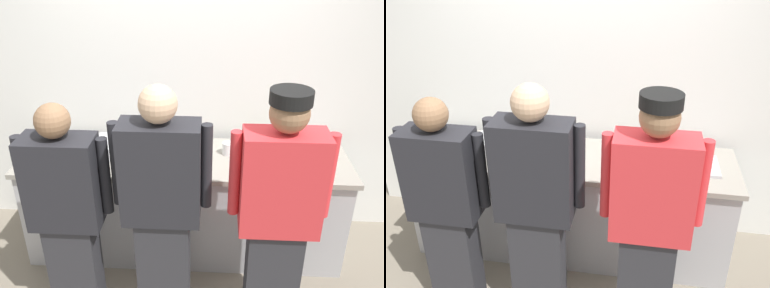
% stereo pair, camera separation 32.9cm
% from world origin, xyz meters
% --- Properties ---
extents(ground_plane, '(9.00, 9.00, 0.00)m').
position_xyz_m(ground_plane, '(0.00, 0.00, 0.00)').
color(ground_plane, slate).
extents(wall_back, '(4.10, 0.10, 2.70)m').
position_xyz_m(wall_back, '(0.00, 0.86, 1.35)').
color(wall_back, white).
rests_on(wall_back, ground).
extents(prep_counter, '(2.61, 0.71, 0.90)m').
position_xyz_m(prep_counter, '(0.00, 0.38, 0.45)').
color(prep_counter, '#B2B2B7').
rests_on(prep_counter, ground).
extents(chef_near_left, '(0.60, 0.24, 1.63)m').
position_xyz_m(chef_near_left, '(-0.71, -0.37, 0.86)').
color(chef_near_left, '#2D2D33').
rests_on(chef_near_left, ground).
extents(chef_center, '(0.63, 0.24, 1.75)m').
position_xyz_m(chef_center, '(-0.09, -0.36, 0.93)').
color(chef_center, '#2D2D33').
rests_on(chef_center, ground).
extents(chef_far_right, '(0.63, 0.24, 1.75)m').
position_xyz_m(chef_far_right, '(0.64, -0.41, 0.94)').
color(chef_far_right, '#2D2D33').
rests_on(chef_far_right, ground).
extents(plate_stack_front, '(0.24, 0.24, 0.08)m').
position_xyz_m(plate_stack_front, '(-0.07, 0.28, 0.94)').
color(plate_stack_front, white).
rests_on(plate_stack_front, prep_counter).
extents(plate_stack_rear, '(0.22, 0.22, 0.07)m').
position_xyz_m(plate_stack_rear, '(-0.34, 0.25, 0.93)').
color(plate_stack_rear, white).
rests_on(plate_stack_rear, prep_counter).
extents(mixing_bowl_steel, '(0.33, 0.33, 0.11)m').
position_xyz_m(mixing_bowl_steel, '(-0.65, 0.41, 0.95)').
color(mixing_bowl_steel, '#B7BABF').
rests_on(mixing_bowl_steel, prep_counter).
extents(sheet_tray, '(0.41, 0.32, 0.02)m').
position_xyz_m(sheet_tray, '(0.94, 0.38, 0.91)').
color(sheet_tray, '#B7BABF').
rests_on(sheet_tray, prep_counter).
extents(squeeze_bottle_primary, '(0.06, 0.06, 0.18)m').
position_xyz_m(squeeze_bottle_primary, '(0.69, 0.59, 0.98)').
color(squeeze_bottle_primary, '#56A333').
rests_on(squeeze_bottle_primary, prep_counter).
extents(squeeze_bottle_secondary, '(0.05, 0.05, 0.19)m').
position_xyz_m(squeeze_bottle_secondary, '(0.48, 0.47, 0.99)').
color(squeeze_bottle_secondary, '#56A333').
rests_on(squeeze_bottle_secondary, prep_counter).
extents(ramekin_green_sauce, '(0.10, 0.10, 0.04)m').
position_xyz_m(ramekin_green_sauce, '(0.70, 0.22, 0.92)').
color(ramekin_green_sauce, white).
rests_on(ramekin_green_sauce, prep_counter).
extents(ramekin_orange_sauce, '(0.10, 0.10, 0.04)m').
position_xyz_m(ramekin_orange_sauce, '(0.64, 0.42, 0.92)').
color(ramekin_orange_sauce, white).
rests_on(ramekin_orange_sauce, prep_counter).
extents(deli_cup, '(0.09, 0.09, 0.10)m').
position_xyz_m(deli_cup, '(0.35, 0.45, 0.95)').
color(deli_cup, white).
rests_on(deli_cup, prep_counter).
extents(chefs_knife, '(0.27, 0.03, 0.02)m').
position_xyz_m(chefs_knife, '(-0.23, 0.50, 0.90)').
color(chefs_knife, '#B7BABF').
rests_on(chefs_knife, prep_counter).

